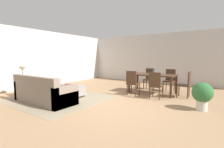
# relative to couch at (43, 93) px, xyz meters

# --- Properties ---
(ground_plane) EXTENTS (10.80, 10.80, 0.00)m
(ground_plane) POSITION_rel_couch_xyz_m (1.83, 0.97, -0.30)
(ground_plane) COLOR #9E7A56
(wall_back) EXTENTS (9.00, 0.12, 2.70)m
(wall_back) POSITION_rel_couch_xyz_m (1.83, 5.97, 1.05)
(wall_back) COLOR beige
(wall_back) RESTS_ON ground_plane
(wall_left) EXTENTS (0.12, 11.00, 2.70)m
(wall_left) POSITION_rel_couch_xyz_m (-2.67, 1.47, 1.05)
(wall_left) COLOR beige
(wall_left) RESTS_ON ground_plane
(area_rug) EXTENTS (3.00, 2.80, 0.01)m
(area_rug) POSITION_rel_couch_xyz_m (0.02, 0.57, -0.30)
(area_rug) COLOR gray
(area_rug) RESTS_ON ground_plane
(couch) EXTENTS (2.14, 0.86, 0.86)m
(couch) POSITION_rel_couch_xyz_m (0.00, 0.00, 0.00)
(couch) COLOR gray
(couch) RESTS_ON ground_plane
(ottoman_table) EXTENTS (1.08, 0.46, 0.41)m
(ottoman_table) POSITION_rel_couch_xyz_m (0.03, 1.09, -0.07)
(ottoman_table) COLOR gray
(ottoman_table) RESTS_ON ground_plane
(side_table) EXTENTS (0.40, 0.40, 0.57)m
(side_table) POSITION_rel_couch_xyz_m (-1.37, 0.09, 0.15)
(side_table) COLOR brown
(side_table) RESTS_ON ground_plane
(table_lamp) EXTENTS (0.26, 0.26, 0.53)m
(table_lamp) POSITION_rel_couch_xyz_m (-1.37, 0.09, 0.68)
(table_lamp) COLOR brown
(table_lamp) RESTS_ON side_table
(dining_table) EXTENTS (1.75, 0.88, 0.76)m
(dining_table) POSITION_rel_couch_xyz_m (2.34, 3.20, 0.37)
(dining_table) COLOR #422B1C
(dining_table) RESTS_ON ground_plane
(dining_chair_near_left) EXTENTS (0.41, 0.41, 0.92)m
(dining_chair_near_left) POSITION_rel_couch_xyz_m (1.87, 2.42, 0.22)
(dining_chair_near_left) COLOR #422B1C
(dining_chair_near_left) RESTS_ON ground_plane
(dining_chair_near_right) EXTENTS (0.40, 0.40, 0.92)m
(dining_chair_near_right) POSITION_rel_couch_xyz_m (2.75, 2.39, 0.22)
(dining_chair_near_right) COLOR #422B1C
(dining_chair_near_right) RESTS_ON ground_plane
(dining_chair_far_left) EXTENTS (0.42, 0.42, 0.92)m
(dining_chair_far_left) POSITION_rel_couch_xyz_m (1.90, 4.01, 0.22)
(dining_chair_far_left) COLOR #422B1C
(dining_chair_far_left) RESTS_ON ground_plane
(dining_chair_far_right) EXTENTS (0.42, 0.42, 0.92)m
(dining_chair_far_right) POSITION_rel_couch_xyz_m (2.79, 4.01, 0.22)
(dining_chair_far_right) COLOR #422B1C
(dining_chair_far_right) RESTS_ON ground_plane
(dining_chair_head_east) EXTENTS (0.41, 0.41, 0.92)m
(dining_chair_head_east) POSITION_rel_couch_xyz_m (3.57, 3.17, 0.22)
(dining_chair_head_east) COLOR #422B1C
(dining_chair_head_east) RESTS_ON ground_plane
(vase_centerpiece) EXTENTS (0.09, 0.09, 0.18)m
(vase_centerpiece) POSITION_rel_couch_xyz_m (2.41, 3.20, 0.55)
(vase_centerpiece) COLOR slate
(vase_centerpiece) RESTS_ON dining_table
(book_on_ottoman) EXTENTS (0.29, 0.23, 0.03)m
(book_on_ottoman) POSITION_rel_couch_xyz_m (-0.00, 1.04, 0.13)
(book_on_ottoman) COLOR maroon
(book_on_ottoman) RESTS_ON ottoman_table
(potted_plant) EXTENTS (0.53, 0.53, 0.75)m
(potted_plant) POSITION_rel_couch_xyz_m (4.19, 1.95, 0.14)
(potted_plant) COLOR beige
(potted_plant) RESTS_ON ground_plane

